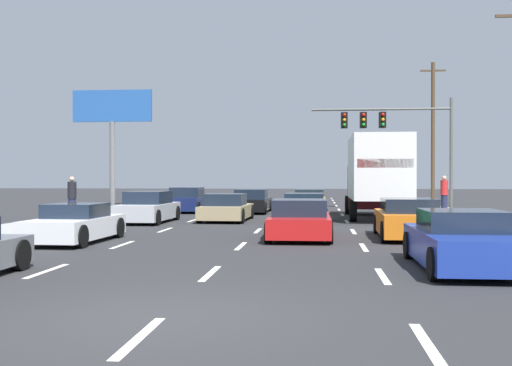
# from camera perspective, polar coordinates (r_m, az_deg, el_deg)

# --- Properties ---
(ground_plane) EXTENTS (140.00, 140.00, 0.00)m
(ground_plane) POSITION_cam_1_polar(r_m,az_deg,el_deg) (33.60, 1.98, -2.75)
(ground_plane) COLOR #2B2B2D
(sidewalk_right) EXTENTS (2.90, 80.00, 0.14)m
(sidewalk_right) POSITION_cam_1_polar(r_m,az_deg,el_deg) (29.22, 18.03, -3.14)
(sidewalk_right) COLOR #9E9E99
(sidewalk_right) RESTS_ON ground_plane
(sidewalk_left) EXTENTS (2.90, 80.00, 0.14)m
(sidewalk_left) POSITION_cam_1_polar(r_m,az_deg,el_deg) (30.42, -14.67, -2.98)
(sidewalk_left) COLOR #9E9E99
(sidewalk_left) RESTS_ON ground_plane
(lane_markings) EXTENTS (6.94, 57.00, 0.01)m
(lane_markings) POSITION_cam_1_polar(r_m,az_deg,el_deg) (29.99, 1.54, -3.14)
(lane_markings) COLOR silver
(lane_markings) RESTS_ON ground_plane
(car_navy) EXTENTS (1.95, 4.22, 1.37)m
(car_navy) POSITION_cam_1_polar(r_m,az_deg,el_deg) (34.66, -6.22, -1.65)
(car_navy) COLOR #141E4C
(car_navy) RESTS_ON ground_plane
(car_silver) EXTENTS (1.96, 4.33, 1.33)m
(car_silver) POSITION_cam_1_polar(r_m,az_deg,el_deg) (27.02, -9.80, -2.27)
(car_silver) COLOR #B7BABF
(car_silver) RESTS_ON ground_plane
(car_white) EXTENTS (1.90, 4.11, 1.15)m
(car_white) POSITION_cam_1_polar(r_m,az_deg,el_deg) (19.34, -16.13, -3.65)
(car_white) COLOR white
(car_white) RESTS_ON ground_plane
(car_black) EXTENTS (2.00, 4.45, 1.27)m
(car_black) POSITION_cam_1_polar(r_m,az_deg,el_deg) (33.93, -0.44, -1.75)
(car_black) COLOR black
(car_black) RESTS_ON ground_plane
(car_tan) EXTENTS (2.06, 4.27, 1.21)m
(car_tan) POSITION_cam_1_polar(r_m,az_deg,el_deg) (27.58, -2.73, -2.35)
(car_tan) COLOR tan
(car_tan) RESTS_ON ground_plane
(car_yellow) EXTENTS (1.86, 4.11, 1.26)m
(car_yellow) POSITION_cam_1_polar(r_m,az_deg,el_deg) (34.46, 4.88, -1.71)
(car_yellow) COLOR yellow
(car_yellow) RESTS_ON ground_plane
(car_green) EXTENTS (1.99, 4.30, 1.23)m
(car_green) POSITION_cam_1_polar(r_m,az_deg,el_deg) (27.35, 4.44, -2.33)
(car_green) COLOR #196B38
(car_green) RESTS_ON ground_plane
(car_red) EXTENTS (2.01, 4.46, 1.23)m
(car_red) POSITION_cam_1_polar(r_m,az_deg,el_deg) (19.81, 4.01, -3.44)
(car_red) COLOR red
(car_red) RESTS_ON ground_plane
(box_truck) EXTENTS (2.73, 8.32, 3.75)m
(box_truck) POSITION_cam_1_polar(r_m,az_deg,el_deg) (29.62, 10.94, 0.92)
(box_truck) COLOR white
(box_truck) RESTS_ON ground_plane
(car_orange) EXTENTS (1.98, 4.22, 1.27)m
(car_orange) POSITION_cam_1_polar(r_m,az_deg,el_deg) (20.30, 13.67, -3.26)
(car_orange) COLOR orange
(car_orange) RESTS_ON ground_plane
(car_blue) EXTENTS (1.94, 4.36, 1.24)m
(car_blue) POSITION_cam_1_polar(r_m,az_deg,el_deg) (13.87, 18.28, -5.14)
(car_blue) COLOR #1E389E
(car_blue) RESTS_ON ground_plane
(traffic_signal_mast) EXTENTS (8.46, 0.69, 6.69)m
(traffic_signal_mast) POSITION_cam_1_polar(r_m,az_deg,el_deg) (38.82, 11.78, 5.08)
(traffic_signal_mast) COLOR #595B56
(traffic_signal_mast) RESTS_ON ground_plane
(utility_pole_far) EXTENTS (1.80, 0.28, 10.29)m
(utility_pole_far) POSITION_cam_1_polar(r_m,az_deg,el_deg) (47.47, 15.82, 4.57)
(utility_pole_far) COLOR brown
(utility_pole_far) RESTS_ON ground_plane
(roadside_billboard) EXTENTS (5.37, 0.36, 7.72)m
(roadside_billboard) POSITION_cam_1_polar(r_m,az_deg,el_deg) (42.88, -12.96, 5.61)
(roadside_billboard) COLOR slate
(roadside_billboard) RESTS_ON ground_plane
(pedestrian_near_corner) EXTENTS (0.38, 0.38, 1.82)m
(pedestrian_near_corner) POSITION_cam_1_polar(r_m,az_deg,el_deg) (28.63, -16.41, -1.24)
(pedestrian_near_corner) COLOR #1E233F
(pedestrian_near_corner) RESTS_ON sidewalk_left
(pedestrian_mid_block) EXTENTS (0.38, 0.38, 1.86)m
(pedestrian_mid_block) POSITION_cam_1_polar(r_m,az_deg,el_deg) (33.64, 16.77, -0.94)
(pedestrian_mid_block) COLOR #1E233F
(pedestrian_mid_block) RESTS_ON sidewalk_right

